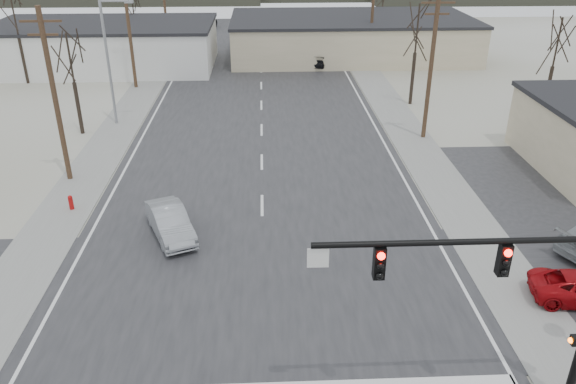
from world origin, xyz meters
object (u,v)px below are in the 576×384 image
at_px(fire_hydrant, 71,202).
at_px(car_far_a, 323,58).
at_px(car_far_b, 209,23).
at_px(traffic_signal_mast, 536,286).
at_px(sedan_crossing, 170,222).

xyz_separation_m(fire_hydrant, car_far_a, (16.64, 31.43, 0.37)).
height_order(fire_hydrant, car_far_a, car_far_a).
bearing_deg(car_far_b, car_far_a, -45.47).
distance_m(traffic_signal_mast, car_far_a, 45.81).
bearing_deg(fire_hydrant, car_far_b, 86.92).
height_order(car_far_a, car_far_b, car_far_a).
bearing_deg(car_far_a, sedan_crossing, 96.41).
xyz_separation_m(fire_hydrant, car_far_b, (2.91, 54.11, 0.27)).
distance_m(fire_hydrant, car_far_b, 54.19).
bearing_deg(sedan_crossing, traffic_signal_mast, -64.86).
bearing_deg(car_far_b, fire_hydrant, -79.73).
relative_size(traffic_signal_mast, car_far_b, 2.26).
relative_size(sedan_crossing, car_far_a, 0.83).
xyz_separation_m(traffic_signal_mast, fire_hydrant, (-18.09, 14.20, -4.22)).
distance_m(fire_hydrant, sedan_crossing, 6.47).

